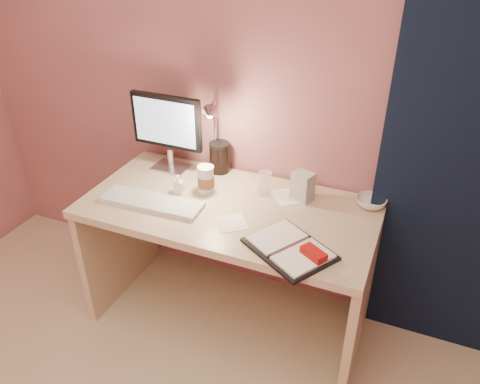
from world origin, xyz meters
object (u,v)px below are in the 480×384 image
at_px(coffee_cup, 206,180).
at_px(product_box, 303,186).
at_px(dark_jar, 220,159).
at_px(lotion_bottle, 179,184).
at_px(planner, 291,249).
at_px(desk, 235,235).
at_px(desk_lamp, 200,130).
at_px(keyboard, 152,202).
at_px(monitor, 168,126).
at_px(clear_cup, 265,183).
at_px(bowl, 371,202).

xyz_separation_m(coffee_cup, product_box, (0.47, 0.11, 0.01)).
distance_m(dark_jar, product_box, 0.50).
relative_size(lotion_bottle, product_box, 0.67).
height_order(planner, dark_jar, dark_jar).
height_order(desk, dark_jar, dark_jar).
bearing_deg(desk, coffee_cup, 176.78).
relative_size(desk, lotion_bottle, 14.47).
distance_m(product_box, desk_lamp, 0.58).
xyz_separation_m(coffee_cup, lotion_bottle, (-0.12, -0.07, -0.02)).
distance_m(coffee_cup, desk_lamp, 0.25).
relative_size(lotion_bottle, dark_jar, 0.65).
bearing_deg(desk, keyboard, -149.45).
height_order(monitor, dark_jar, monitor).
relative_size(monitor, product_box, 2.91).
distance_m(desk, product_box, 0.44).
relative_size(desk, clear_cup, 11.74).
bearing_deg(planner, monitor, -176.54).
bearing_deg(lotion_bottle, keyboard, -115.74).
relative_size(clear_cup, dark_jar, 0.80).
height_order(desk, coffee_cup, coffee_cup).
bearing_deg(coffee_cup, bowl, 12.25).
bearing_deg(product_box, bowl, 31.19).
bearing_deg(coffee_cup, product_box, 12.86).
height_order(desk, keyboard, keyboard).
relative_size(dark_jar, product_box, 1.03).
bearing_deg(bowl, planner, -117.26).
bearing_deg(lotion_bottle, bowl, 14.87).
bearing_deg(dark_jar, desk, -50.68).
distance_m(desk, desk_lamp, 0.56).
height_order(monitor, bowl, monitor).
relative_size(desk, dark_jar, 9.41).
relative_size(planner, desk_lamp, 0.99).
bearing_deg(clear_cup, lotion_bottle, -158.94).
relative_size(coffee_cup, clear_cup, 1.14).
height_order(clear_cup, desk_lamp, desk_lamp).
bearing_deg(desk, planner, -37.85).
distance_m(lotion_bottle, product_box, 0.61).
xyz_separation_m(desk, desk_lamp, (-0.24, 0.12, 0.50)).
relative_size(planner, clear_cup, 3.59).
bearing_deg(desk, clear_cup, 37.44).
distance_m(clear_cup, dark_jar, 0.33).
relative_size(monitor, desk_lamp, 0.97).
bearing_deg(coffee_cup, monitor, 153.98).
distance_m(bowl, desk_lamp, 0.90).
relative_size(keyboard, product_box, 3.46).
bearing_deg(product_box, desk, -139.57).
relative_size(keyboard, bowl, 3.49).
bearing_deg(coffee_cup, lotion_bottle, -149.32).
bearing_deg(planner, lotion_bottle, -168.04).
height_order(lotion_bottle, desk_lamp, desk_lamp).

